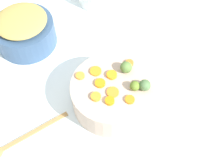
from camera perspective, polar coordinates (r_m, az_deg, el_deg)
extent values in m
cube|color=white|center=(1.08, -1.01, -3.89)|extent=(2.40, 2.40, 0.02)
cylinder|color=#C1A691|center=(1.03, 0.00, -1.93)|extent=(0.27, 0.27, 0.11)
cylinder|color=#355073|center=(1.24, -15.90, 9.12)|extent=(0.23, 0.23, 0.10)
ellipsoid|color=tan|center=(1.20, -16.66, 11.27)|extent=(0.19, 0.19, 0.03)
cylinder|color=orange|center=(1.00, -0.05, 1.71)|extent=(0.05, 0.05, 0.01)
cylinder|color=orange|center=(0.95, -0.44, -3.17)|extent=(0.04, 0.04, 0.01)
cylinder|color=orange|center=(0.98, -2.25, 0.15)|extent=(0.04, 0.04, 0.01)
cylinder|color=orange|center=(1.01, -3.07, 2.41)|extent=(0.04, 0.04, 0.01)
cylinder|color=orange|center=(1.03, 3.28, 3.93)|extent=(0.04, 0.04, 0.01)
cylinder|color=orange|center=(0.95, 3.34, -2.93)|extent=(0.04, 0.04, 0.01)
cylinder|color=orange|center=(0.96, -3.05, -2.38)|extent=(0.04, 0.04, 0.01)
cylinder|color=orange|center=(1.00, -5.97, 1.54)|extent=(0.04, 0.04, 0.01)
cylinder|color=orange|center=(0.97, 0.17, -1.52)|extent=(0.05, 0.05, 0.01)
sphere|color=#4B6E3F|center=(0.97, 6.15, -0.22)|extent=(0.04, 0.04, 0.04)
sphere|color=olive|center=(0.97, 4.29, -0.36)|extent=(0.03, 0.03, 0.03)
sphere|color=#577938|center=(1.00, 2.66, 3.15)|extent=(0.04, 0.04, 0.04)
cube|color=#A77C47|center=(1.05, -14.30, -8.63)|extent=(0.24, 0.06, 0.01)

